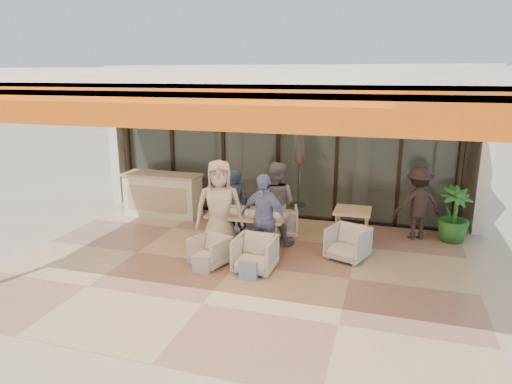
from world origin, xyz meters
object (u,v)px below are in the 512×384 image
at_px(diner_cream, 219,209).
at_px(side_table, 352,215).
at_px(chair_near_left, 210,250).
at_px(potted_palm, 454,215).
at_px(host_counter, 163,194).
at_px(chair_far_right, 281,220).
at_px(chair_far_left, 244,216).
at_px(diner_navy, 236,205).
at_px(diner_periwinkle, 263,218).
at_px(side_chair, 348,242).
at_px(dining_table, 248,215).
at_px(diner_grey, 276,203).
at_px(standing_woman, 418,204).
at_px(chair_near_right, 255,252).

bearing_deg(diner_cream, side_table, 7.46).
distance_m(chair_near_left, potted_palm, 4.96).
xyz_separation_m(host_counter, chair_far_right, (3.04, -0.50, -0.19)).
bearing_deg(chair_far_left, side_table, -171.79).
bearing_deg(chair_far_left, diner_navy, 102.18).
bearing_deg(diner_periwinkle, side_chair, 35.21).
bearing_deg(diner_navy, chair_far_left, -96.60).
xyz_separation_m(chair_far_left, side_chair, (2.32, -0.91, 0.01)).
distance_m(host_counter, potted_palm, 6.46).
bearing_deg(dining_table, chair_near_left, -113.43).
xyz_separation_m(dining_table, diner_cream, (-0.41, -0.46, 0.23)).
distance_m(host_counter, diner_cream, 2.94).
xyz_separation_m(chair_near_left, diner_grey, (0.84, 1.40, 0.54)).
relative_size(side_chair, standing_woman, 0.45).
height_order(host_counter, potted_palm, potted_palm).
height_order(chair_far_left, chair_near_left, chair_far_left).
distance_m(side_chair, potted_palm, 2.49).
height_order(diner_navy, diner_cream, diner_cream).
bearing_deg(potted_palm, diner_periwinkle, -149.29).
bearing_deg(diner_cream, potted_palm, 4.85).
height_order(dining_table, side_chair, dining_table).
height_order(diner_grey, standing_woman, diner_grey).
xyz_separation_m(dining_table, chair_near_left, (-0.41, -0.96, -0.39)).
distance_m(chair_near_right, diner_periwinkle, 0.68).
relative_size(diner_navy, side_chair, 2.15).
bearing_deg(chair_far_left, diner_cream, 102.18).
bearing_deg(chair_near_right, standing_woman, 44.22).
relative_size(chair_near_right, diner_grey, 0.41).
relative_size(chair_near_left, chair_near_right, 0.86).
bearing_deg(host_counter, side_chair, -17.38).
bearing_deg(diner_navy, chair_far_right, -155.84).
relative_size(diner_navy, side_table, 1.99).
height_order(side_chair, standing_woman, standing_woman).
bearing_deg(host_counter, chair_near_right, -38.33).
bearing_deg(diner_grey, dining_table, 50.64).
relative_size(chair_far_left, diner_navy, 0.46).
bearing_deg(side_table, standing_woman, 30.46).
height_order(side_table, standing_woman, standing_woman).
relative_size(chair_far_left, diner_periwinkle, 0.42).
relative_size(chair_far_right, side_chair, 1.00).
relative_size(host_counter, potted_palm, 1.61).
distance_m(host_counter, chair_near_left, 3.27).
xyz_separation_m(standing_woman, potted_palm, (0.70, 0.06, -0.19)).
distance_m(host_counter, chair_near_right, 3.88).
height_order(host_counter, standing_woman, standing_woman).
xyz_separation_m(chair_far_right, diner_periwinkle, (0.00, -1.40, 0.47)).
height_order(chair_near_left, diner_grey, diner_grey).
bearing_deg(chair_far_right, standing_woman, 177.41).
xyz_separation_m(host_counter, standing_woman, (5.76, 0.06, 0.24)).
height_order(dining_table, diner_navy, diner_navy).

